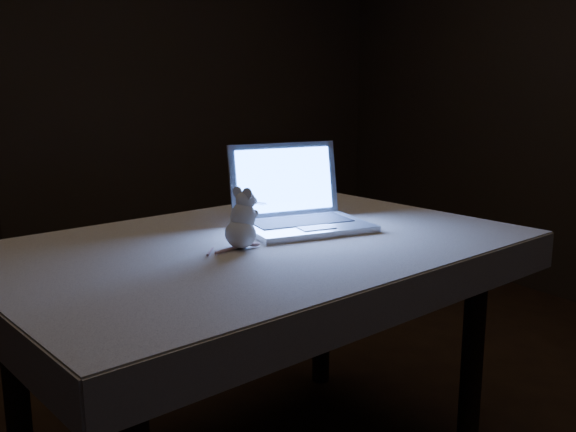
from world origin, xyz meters
TOP-DOWN VIEW (x-y plane):
  - back_wall at (0.00, 2.50)m, footprint 4.50×0.04m
  - table at (-0.20, -0.06)m, footprint 1.62×1.17m
  - tablecloth at (-0.26, -0.01)m, footprint 1.73×1.26m
  - laptop at (0.01, -0.01)m, footprint 0.45×0.41m
  - plush_mouse at (-0.29, -0.11)m, footprint 0.15×0.15m

SIDE VIEW (x-z plane):
  - table at x=-0.20m, z-range 0.00..0.80m
  - tablecloth at x=-0.26m, z-range 0.69..0.81m
  - plush_mouse at x=-0.29m, z-range 0.81..0.99m
  - laptop at x=0.01m, z-range 0.81..1.08m
  - back_wall at x=0.00m, z-range 0.00..2.60m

